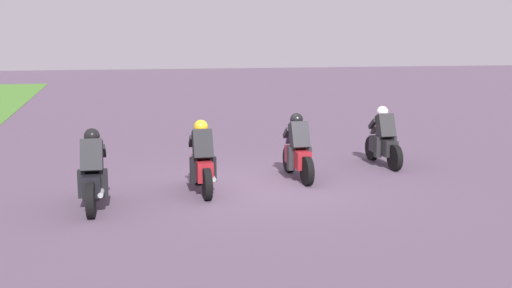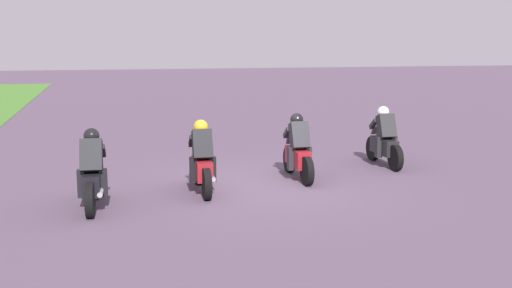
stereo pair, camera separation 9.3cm
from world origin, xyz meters
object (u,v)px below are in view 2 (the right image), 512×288
object	(u,v)px
rider_lane_a	(384,141)
rider_lane_c	(202,162)
rider_lane_b	(298,152)
rider_lane_d	(93,175)

from	to	relation	value
rider_lane_a	rider_lane_c	xyz separation A→B (m)	(-1.54, 4.93, 0.00)
rider_lane_a	rider_lane_b	world-z (taller)	same
rider_lane_c	rider_lane_d	distance (m)	2.31
rider_lane_a	rider_lane_b	size ratio (longest dim) A/B	1.00
rider_lane_a	rider_lane_c	distance (m)	5.17
rider_lane_b	rider_lane_d	xyz separation A→B (m)	(-1.35, 4.53, 0.00)
rider_lane_a	rider_lane_b	bearing A→B (deg)	111.47
rider_lane_a	rider_lane_c	bearing A→B (deg)	109.99
rider_lane_a	rider_lane_d	size ratio (longest dim) A/B	1.00
rider_lane_b	rider_lane_d	distance (m)	4.73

